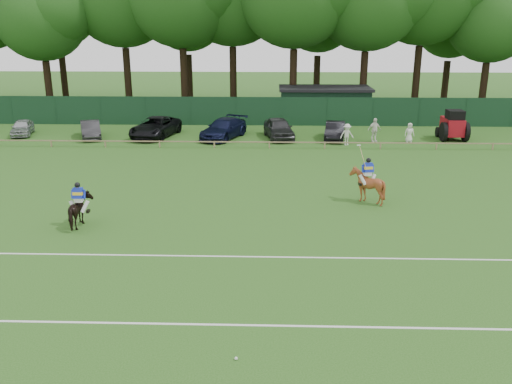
{
  "coord_description": "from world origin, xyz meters",
  "views": [
    {
      "loc": [
        1.23,
        -20.4,
        8.8
      ],
      "look_at": [
        0.5,
        3.0,
        1.4
      ],
      "focal_mm": 38.0,
      "sensor_mm": 36.0,
      "label": 1
    }
  ],
  "objects_px": {
    "sedan_grey": "(91,130)",
    "polo_ball": "(236,358)",
    "hatch_grey": "(279,128)",
    "estate_black": "(335,131)",
    "utility_shed": "(324,103)",
    "suv_black": "(155,127)",
    "spectator_mid": "(374,130)",
    "tractor": "(453,126)",
    "spectator_left": "(347,134)",
    "spectator_right": "(410,133)",
    "horse_dark": "(80,211)",
    "sedan_navy": "(224,129)",
    "horse_chestnut": "(367,185)",
    "sedan_silver": "(22,127)"
  },
  "relations": [
    {
      "from": "horse_dark",
      "to": "polo_ball",
      "type": "relative_size",
      "value": 19.32
    },
    {
      "from": "tractor",
      "to": "sedan_silver",
      "type": "bearing_deg",
      "value": 178.87
    },
    {
      "from": "spectator_mid",
      "to": "tractor",
      "type": "height_order",
      "value": "tractor"
    },
    {
      "from": "horse_chestnut",
      "to": "tractor",
      "type": "height_order",
      "value": "tractor"
    },
    {
      "from": "hatch_grey",
      "to": "sedan_silver",
      "type": "bearing_deg",
      "value": 167.29
    },
    {
      "from": "spectator_mid",
      "to": "horse_chestnut",
      "type": "bearing_deg",
      "value": -119.47
    },
    {
      "from": "horse_chestnut",
      "to": "sedan_navy",
      "type": "bearing_deg",
      "value": -70.61
    },
    {
      "from": "horse_dark",
      "to": "hatch_grey",
      "type": "distance_m",
      "value": 21.43
    },
    {
      "from": "sedan_silver",
      "to": "estate_black",
      "type": "relative_size",
      "value": 0.89
    },
    {
      "from": "sedan_navy",
      "to": "horse_chestnut",
      "type": "bearing_deg",
      "value": -39.04
    },
    {
      "from": "spectator_right",
      "to": "polo_ball",
      "type": "relative_size",
      "value": 16.38
    },
    {
      "from": "utility_shed",
      "to": "tractor",
      "type": "distance_m",
      "value": 12.58
    },
    {
      "from": "horse_chestnut",
      "to": "spectator_left",
      "type": "height_order",
      "value": "horse_chestnut"
    },
    {
      "from": "suv_black",
      "to": "spectator_right",
      "type": "distance_m",
      "value": 19.73
    },
    {
      "from": "spectator_mid",
      "to": "tractor",
      "type": "relative_size",
      "value": 0.65
    },
    {
      "from": "spectator_left",
      "to": "utility_shed",
      "type": "distance_m",
      "value": 10.81
    },
    {
      "from": "spectator_right",
      "to": "horse_dark",
      "type": "bearing_deg",
      "value": -135.72
    },
    {
      "from": "horse_chestnut",
      "to": "spectator_mid",
      "type": "distance_m",
      "value": 14.87
    },
    {
      "from": "utility_shed",
      "to": "spectator_right",
      "type": "bearing_deg",
      "value": -59.72
    },
    {
      "from": "suv_black",
      "to": "utility_shed",
      "type": "bearing_deg",
      "value": 42.78
    },
    {
      "from": "sedan_grey",
      "to": "polo_ball",
      "type": "relative_size",
      "value": 45.03
    },
    {
      "from": "spectator_mid",
      "to": "utility_shed",
      "type": "relative_size",
      "value": 0.22
    },
    {
      "from": "suv_black",
      "to": "polo_ball",
      "type": "distance_m",
      "value": 30.69
    },
    {
      "from": "suv_black",
      "to": "estate_black",
      "type": "height_order",
      "value": "suv_black"
    },
    {
      "from": "hatch_grey",
      "to": "polo_ball",
      "type": "xyz_separation_m",
      "value": [
        -1.42,
        -29.26,
        -0.75
      ]
    },
    {
      "from": "horse_chestnut",
      "to": "estate_black",
      "type": "bearing_deg",
      "value": -99.99
    },
    {
      "from": "horse_chestnut",
      "to": "polo_ball",
      "type": "relative_size",
      "value": 19.8
    },
    {
      "from": "sedan_grey",
      "to": "estate_black",
      "type": "distance_m",
      "value": 19.18
    },
    {
      "from": "horse_chestnut",
      "to": "sedan_grey",
      "type": "bearing_deg",
      "value": -48.44
    },
    {
      "from": "horse_chestnut",
      "to": "sedan_grey",
      "type": "xyz_separation_m",
      "value": [
        -19.12,
        15.31,
        -0.22
      ]
    },
    {
      "from": "spectator_left",
      "to": "spectator_mid",
      "type": "xyz_separation_m",
      "value": [
        2.23,
        1.24,
        0.11
      ]
    },
    {
      "from": "hatch_grey",
      "to": "spectator_left",
      "type": "height_order",
      "value": "same"
    },
    {
      "from": "spectator_left",
      "to": "tractor",
      "type": "xyz_separation_m",
      "value": [
        8.39,
        2.11,
        0.31
      ]
    },
    {
      "from": "sedan_silver",
      "to": "suv_black",
      "type": "height_order",
      "value": "suv_black"
    },
    {
      "from": "horse_chestnut",
      "to": "polo_ball",
      "type": "bearing_deg",
      "value": 57.51
    },
    {
      "from": "polo_ball",
      "to": "sedan_navy",
      "type": "bearing_deg",
      "value": 95.68
    },
    {
      "from": "horse_dark",
      "to": "spectator_left",
      "type": "bearing_deg",
      "value": -130.31
    },
    {
      "from": "spectator_left",
      "to": "polo_ball",
      "type": "bearing_deg",
      "value": -116.97
    },
    {
      "from": "sedan_navy",
      "to": "utility_shed",
      "type": "distance_m",
      "value": 12.2
    },
    {
      "from": "horse_chestnut",
      "to": "sedan_navy",
      "type": "height_order",
      "value": "horse_chestnut"
    },
    {
      "from": "spectator_left",
      "to": "estate_black",
      "type": "bearing_deg",
      "value": 93.99
    },
    {
      "from": "spectator_mid",
      "to": "horse_dark",
      "type": "bearing_deg",
      "value": -149.54
    },
    {
      "from": "sedan_grey",
      "to": "sedan_navy",
      "type": "height_order",
      "value": "sedan_navy"
    },
    {
      "from": "suv_black",
      "to": "spectator_left",
      "type": "distance_m",
      "value": 15.02
    },
    {
      "from": "horse_chestnut",
      "to": "sedan_silver",
      "type": "relative_size",
      "value": 0.48
    },
    {
      "from": "sedan_silver",
      "to": "spectator_left",
      "type": "height_order",
      "value": "spectator_left"
    },
    {
      "from": "estate_black",
      "to": "utility_shed",
      "type": "xyz_separation_m",
      "value": [
        -0.08,
        8.71,
        0.86
      ]
    },
    {
      "from": "spectator_mid",
      "to": "polo_ball",
      "type": "xyz_separation_m",
      "value": [
        -8.67,
        -28.24,
        -0.86
      ]
    },
    {
      "from": "horse_dark",
      "to": "tractor",
      "type": "height_order",
      "value": "tractor"
    },
    {
      "from": "spectator_mid",
      "to": "polo_ball",
      "type": "distance_m",
      "value": 29.55
    }
  ]
}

